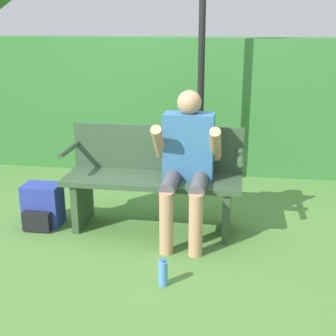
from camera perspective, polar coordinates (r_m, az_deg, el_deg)
ground_plane at (r=4.22m, az=-1.82°, el=-7.35°), size 40.00×40.00×0.00m
hedge_back at (r=5.77m, az=1.57°, el=7.77°), size 12.00×0.59×1.58m
park_bench at (r=4.10m, az=-1.72°, el=-1.17°), size 1.53×0.49×0.89m
person_seated at (r=3.87m, az=2.34°, el=1.22°), size 0.56×0.65×1.23m
backpack at (r=4.36m, az=-15.06°, el=-4.55°), size 0.33×0.31×0.38m
water_bottle at (r=3.34m, az=-0.61°, el=-12.68°), size 0.07×0.07×0.20m
signpost at (r=4.87m, az=4.11°, el=14.11°), size 0.38×0.09×2.58m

